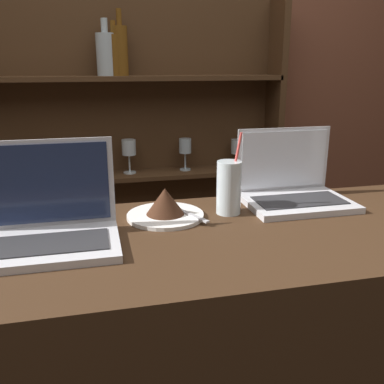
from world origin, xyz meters
TOP-DOWN VIEW (x-y plane):
  - back_wall at (0.00, 1.39)m, footprint 7.00×0.06m
  - back_shelf at (-0.05, 1.31)m, footprint 1.42×0.18m
  - laptop_near at (-0.32, 0.32)m, footprint 0.32×0.22m
  - laptop_far at (0.36, 0.47)m, footprint 0.30×0.22m
  - cake_plate at (-0.03, 0.42)m, footprint 0.21×0.21m
  - water_glass at (0.15, 0.42)m, footprint 0.07×0.07m

SIDE VIEW (x-z plane):
  - back_shelf at x=-0.05m, z-range 0.04..1.76m
  - cake_plate at x=-0.03m, z-range 1.03..1.11m
  - laptop_far at x=0.36m, z-range 0.98..1.19m
  - laptop_near at x=-0.32m, z-range 0.98..1.21m
  - water_glass at x=0.15m, z-range 1.00..1.23m
  - back_wall at x=0.00m, z-range 0.00..2.70m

